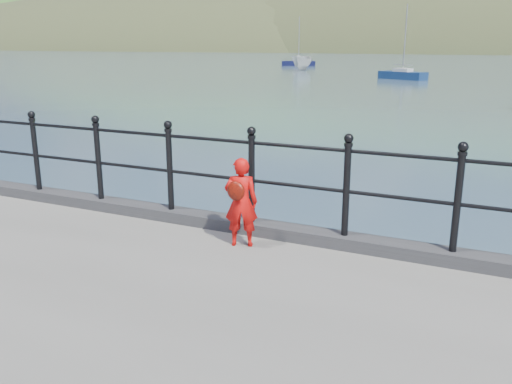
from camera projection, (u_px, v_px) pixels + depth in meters
The scene contains 7 objects.
ground at pixel (217, 291), 7.50m from camera, with size 600.00×600.00×0.00m, color #2D4251.
kerb at pixel (210, 220), 7.08m from camera, with size 60.00×0.30×0.15m, color #28282B.
railing at pixel (209, 164), 6.88m from camera, with size 18.11×0.11×1.20m.
child at pixel (241, 202), 6.27m from camera, with size 0.45×0.38×1.06m.
launch_white at pixel (302, 63), 63.91m from camera, with size 1.79×4.76×1.84m, color silver.
sailboat_left at pixel (298, 64), 77.00m from camera, with size 4.94×3.03×6.92m.
sailboat_port at pixel (402, 76), 49.51m from camera, with size 4.70×3.24×6.76m.
Camera 1 is at (3.39, -5.99, 3.33)m, focal length 38.00 mm.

